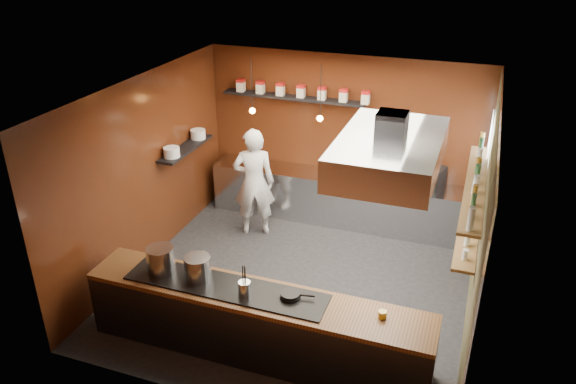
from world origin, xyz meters
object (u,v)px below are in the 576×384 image
at_px(stockpot_large, 161,260).
at_px(chef, 254,182).
at_px(extractor_hood, 389,152).
at_px(stockpot_small, 198,268).
at_px(espresso_machine, 430,179).

bearing_deg(stockpot_large, chef, 88.26).
bearing_deg(extractor_hood, stockpot_large, -155.67).
distance_m(extractor_hood, stockpot_small, 2.77).
xyz_separation_m(stockpot_large, chef, (0.09, 2.85, -0.14)).
bearing_deg(chef, espresso_machine, 175.22).
xyz_separation_m(espresso_machine, chef, (-2.85, -0.88, -0.14)).
bearing_deg(chef, stockpot_small, 76.81).
relative_size(extractor_hood, chef, 1.03).
bearing_deg(stockpot_large, espresso_machine, 51.74).
bearing_deg(stockpot_small, chef, 98.68).
relative_size(stockpot_large, espresso_machine, 0.86).
height_order(extractor_hood, espresso_machine, extractor_hood).
distance_m(stockpot_large, espresso_machine, 4.75).
height_order(extractor_hood, chef, extractor_hood).
bearing_deg(extractor_hood, espresso_machine, 82.62).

